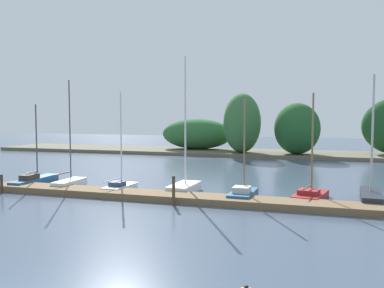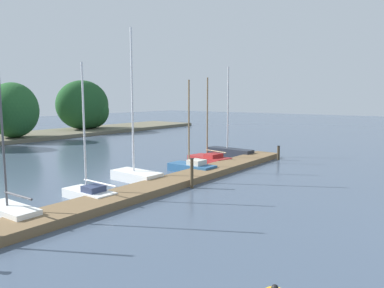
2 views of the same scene
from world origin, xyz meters
name	(u,v)px [view 1 (image 1 of 2)]	position (x,y,z in m)	size (l,w,h in m)	color
dock_pier	(174,197)	(0.00, 13.78, 0.17)	(23.32, 1.80, 0.35)	brown
far_shore	(291,134)	(4.44, 40.19, 2.47)	(65.19, 8.59, 7.08)	#66604C
sailboat_0	(36,180)	(-10.36, 15.54, 0.33)	(1.13, 4.48, 5.33)	#285684
sailboat_1	(70,183)	(-7.47, 15.19, 0.36)	(1.00, 2.96, 6.80)	white
sailboat_2	(121,186)	(-3.92, 15.15, 0.33)	(1.14, 3.34, 6.00)	white
sailboat_3	(185,185)	(-0.12, 16.07, 0.42)	(1.35, 3.10, 8.07)	white
sailboat_4	(243,193)	(3.59, 15.05, 0.35)	(1.27, 3.16, 5.51)	#285684
sailboat_5	(311,194)	(7.10, 16.11, 0.31)	(2.00, 3.45, 5.81)	maroon
sailboat_6	(371,195)	(10.13, 16.31, 0.40)	(1.22, 3.94, 6.73)	#232833
mooring_piling_0	(2,184)	(-10.32, 12.50, 0.57)	(0.19, 0.19, 1.12)	#3D3323
mooring_piling_1	(174,191)	(0.41, 12.63, 0.76)	(0.18, 0.18, 1.50)	#4C3D28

